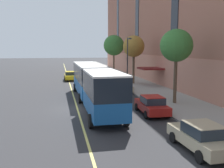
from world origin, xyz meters
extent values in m
plane|color=#303033|center=(0.00, 0.00, 0.00)|extent=(260.00, 260.00, 0.00)
cube|color=#9E9B93|center=(9.91, 3.00, 0.07)|extent=(5.91, 160.00, 0.15)
cube|color=tan|center=(12.79, 0.00, 2.20)|extent=(0.14, 110.00, 4.40)
cube|color=maroon|center=(11.26, 12.33, 2.60)|extent=(3.20, 3.40, 0.24)
cube|color=#1E232B|center=(12.81, 24.75, 14.36)|extent=(0.10, 2.00, 19.85)
cube|color=#1E232B|center=(12.81, 41.25, 14.36)|extent=(0.10, 2.00, 19.85)
cube|color=#19569E|center=(1.48, 5.90, 1.29)|extent=(2.63, 11.42, 1.35)
cube|color=black|center=(1.48, 5.90, 2.79)|extent=(2.65, 11.42, 1.65)
cube|color=silver|center=(1.48, 5.90, 3.68)|extent=(2.66, 11.42, 0.12)
cube|color=#19232D|center=(1.42, 11.62, 2.63)|extent=(2.32, 0.10, 1.24)
cube|color=orange|center=(1.42, 11.63, 3.44)|extent=(1.76, 0.08, 0.28)
cube|color=black|center=(1.42, 11.64, 0.72)|extent=(2.47, 0.15, 0.24)
cube|color=white|center=(0.54, 11.63, 0.97)|extent=(0.28, 0.06, 0.18)
cube|color=white|center=(2.30, 11.65, 0.97)|extent=(0.28, 0.06, 0.18)
cylinder|color=#595651|center=(1.54, -0.30, 2.12)|extent=(2.40, 1.02, 2.39)
cube|color=#19569E|center=(1.58, -4.20, 1.29)|extent=(2.59, 6.81, 1.35)
cube|color=black|center=(1.58, -4.20, 2.79)|extent=(2.60, 6.81, 1.65)
cube|color=silver|center=(1.58, -4.20, 3.68)|extent=(2.61, 6.81, 0.12)
cylinder|color=black|center=(0.18, 9.87, 0.50)|extent=(0.31, 1.00, 1.00)
cylinder|color=black|center=(2.70, 9.90, 0.50)|extent=(0.31, 1.00, 1.00)
cylinder|color=black|center=(0.26, 2.46, 0.50)|extent=(0.31, 1.00, 1.00)
cylinder|color=black|center=(2.77, 2.49, 0.50)|extent=(0.31, 1.00, 1.00)
cylinder|color=black|center=(0.34, -6.08, 0.50)|extent=(0.31, 1.00, 1.00)
cylinder|color=black|center=(2.86, -6.05, 0.50)|extent=(0.31, 1.00, 1.00)
cube|color=#BCAD89|center=(5.68, -11.22, 0.64)|extent=(1.97, 4.62, 0.64)
cube|color=#232D38|center=(5.68, -11.45, 1.24)|extent=(1.68, 2.10, 0.56)
cube|color=#BCAD89|center=(5.68, -11.45, 1.54)|extent=(1.64, 2.01, 0.04)
cylinder|color=black|center=(4.73, -9.83, 0.32)|extent=(0.24, 0.65, 0.64)
cylinder|color=black|center=(6.53, -9.78, 0.32)|extent=(0.24, 0.65, 0.64)
cylinder|color=black|center=(4.82, -12.66, 0.32)|extent=(0.24, 0.65, 0.64)
cube|color=#4C4C51|center=(5.70, 19.71, 0.64)|extent=(1.95, 4.57, 0.64)
cube|color=#232D38|center=(5.71, 19.49, 1.24)|extent=(1.64, 2.09, 0.56)
cube|color=#4C4C51|center=(5.71, 19.49, 1.54)|extent=(1.60, 1.99, 0.04)
cylinder|color=black|center=(4.78, 21.07, 0.32)|extent=(0.24, 0.65, 0.64)
cylinder|color=black|center=(6.51, 21.14, 0.32)|extent=(0.24, 0.65, 0.64)
cylinder|color=black|center=(4.89, 18.28, 0.32)|extent=(0.24, 0.65, 0.64)
cylinder|color=black|center=(6.62, 18.35, 0.32)|extent=(0.24, 0.65, 0.64)
cube|color=#B21E19|center=(5.82, -3.12, 0.64)|extent=(1.99, 4.64, 0.64)
cube|color=#232D38|center=(5.81, -3.35, 1.24)|extent=(1.68, 2.11, 0.56)
cube|color=#B21E19|center=(5.81, -3.35, 1.54)|extent=(1.64, 2.02, 0.04)
cylinder|color=black|center=(4.98, -1.67, 0.32)|extent=(0.24, 0.65, 0.64)
cylinder|color=black|center=(6.77, -1.74, 0.32)|extent=(0.24, 0.65, 0.64)
cylinder|color=black|center=(4.88, -4.50, 0.32)|extent=(0.24, 0.65, 0.64)
cylinder|color=black|center=(6.66, -4.57, 0.32)|extent=(0.24, 0.65, 0.64)
cube|color=silver|center=(5.85, 32.01, 0.64)|extent=(1.86, 4.31, 0.64)
cube|color=#232D38|center=(5.85, 31.79, 1.24)|extent=(1.63, 1.94, 0.56)
cube|color=silver|center=(5.85, 31.79, 1.54)|extent=(1.59, 1.85, 0.04)
cylinder|color=black|center=(4.94, 33.34, 0.32)|extent=(0.22, 0.64, 0.64)
cylinder|color=black|center=(6.75, 33.34, 0.32)|extent=(0.22, 0.64, 0.64)
cylinder|color=black|center=(4.95, 30.67, 0.32)|extent=(0.22, 0.64, 0.64)
cylinder|color=black|center=(6.76, 30.67, 0.32)|extent=(0.22, 0.64, 0.64)
cube|color=#BCAD89|center=(5.88, 8.07, 0.64)|extent=(1.92, 4.71, 0.64)
cube|color=#232D38|center=(5.89, 7.83, 1.24)|extent=(1.63, 2.14, 0.56)
cube|color=#BCAD89|center=(5.89, 7.83, 1.54)|extent=(1.59, 2.05, 0.04)
cylinder|color=black|center=(4.97, 9.49, 0.32)|extent=(0.24, 0.65, 0.64)
cylinder|color=black|center=(6.71, 9.54, 0.32)|extent=(0.24, 0.65, 0.64)
cylinder|color=black|center=(5.05, 6.60, 0.32)|extent=(0.24, 0.65, 0.64)
cylinder|color=black|center=(6.80, 6.65, 0.32)|extent=(0.24, 0.65, 0.64)
cube|color=yellow|center=(0.06, 21.79, 0.64)|extent=(1.86, 4.38, 0.64)
cube|color=#232D38|center=(0.06, 21.57, 1.24)|extent=(1.61, 1.98, 0.56)
cube|color=yellow|center=(0.06, 21.57, 1.54)|extent=(1.57, 1.90, 0.04)
cylinder|color=black|center=(-0.84, 23.12, 0.32)|extent=(0.23, 0.64, 0.64)
cylinder|color=black|center=(0.92, 23.15, 0.32)|extent=(0.23, 0.64, 0.64)
cylinder|color=black|center=(-0.80, 20.42, 0.32)|extent=(0.23, 0.64, 0.64)
cylinder|color=black|center=(0.96, 20.45, 0.32)|extent=(0.23, 0.64, 0.64)
cylinder|color=brown|center=(9.38, 0.11, 2.52)|extent=(0.32, 0.32, 4.75)
sphere|color=#387533|center=(9.38, 0.11, 5.76)|extent=(3.15, 3.15, 3.15)
cylinder|color=brown|center=(9.38, 14.86, 2.53)|extent=(0.34, 0.34, 4.76)
sphere|color=olive|center=(9.38, 14.86, 5.80)|extent=(3.24, 3.24, 3.24)
cylinder|color=brown|center=(9.38, 29.61, 2.55)|extent=(0.31, 0.31, 4.80)
sphere|color=#387533|center=(9.38, 29.61, 6.10)|extent=(4.21, 4.21, 4.21)
cylinder|color=#2D2D30|center=(7.56, 11.58, 3.54)|extent=(0.16, 0.16, 6.77)
cylinder|color=#2D2D30|center=(7.56, 11.03, 6.82)|extent=(0.10, 1.10, 0.10)
cube|color=#3D3D3F|center=(7.56, 10.48, 6.77)|extent=(0.36, 0.60, 0.20)
cube|color=#E0D66B|center=(-0.18, 3.00, 0.00)|extent=(0.16, 140.00, 0.01)
camera|label=1|loc=(-1.68, -23.57, 5.49)|focal=42.00mm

